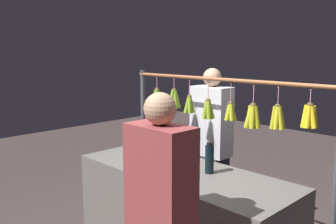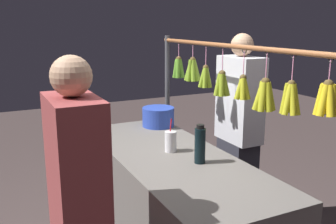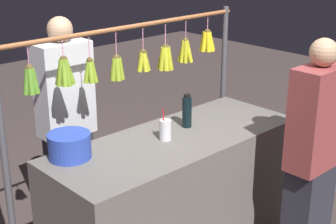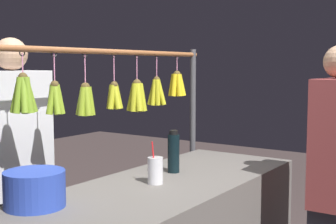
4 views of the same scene
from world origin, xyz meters
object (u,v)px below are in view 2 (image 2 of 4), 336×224
(water_bottle, at_px, (200,145))
(vendor_person, at_px, (238,136))
(blue_bucket, at_px, (158,117))
(drink_cup, at_px, (171,141))

(water_bottle, bearing_deg, vendor_person, -51.81)
(water_bottle, height_order, blue_bucket, water_bottle)
(water_bottle, relative_size, vendor_person, 0.15)
(water_bottle, xyz_separation_m, blue_bucket, (0.90, -0.13, -0.04))
(blue_bucket, relative_size, vendor_person, 0.16)
(drink_cup, distance_m, vendor_person, 0.84)
(water_bottle, height_order, drink_cup, water_bottle)
(blue_bucket, bearing_deg, drink_cup, 162.55)
(drink_cup, xyz_separation_m, vendor_person, (0.28, -0.77, -0.15))
(drink_cup, height_order, vendor_person, vendor_person)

